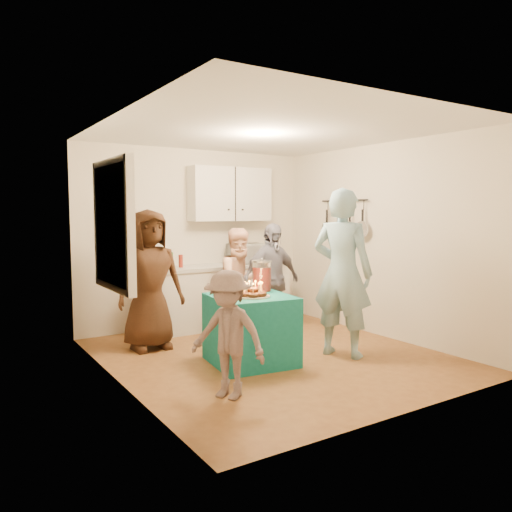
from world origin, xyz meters
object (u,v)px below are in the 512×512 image
woman_back_right (271,280)px  child_near_left (228,334)px  microwave (246,253)px  counter (218,297)px  party_table (251,329)px  woman_back_left (149,280)px  punch_jar (262,277)px  woman_back_center (241,283)px  man_birthday (342,273)px

woman_back_right → child_near_left: 2.34m
microwave → woman_back_right: size_ratio=0.35×
counter → party_table: bearing=-107.2°
counter → woman_back_left: 1.50m
punch_jar → child_near_left: child_near_left is taller
party_table → woman_back_left: (-0.73, 1.17, 0.48)m
child_near_left → woman_back_right: bearing=106.8°
punch_jar → counter: bearing=80.2°
microwave → party_table: microwave is taller
party_table → child_near_left: child_near_left is taller
microwave → woman_back_center: bearing=-122.3°
man_birthday → woman_back_left: man_birthday is taller
man_birthday → microwave: bearing=-26.1°
woman_back_right → child_near_left: size_ratio=1.32×
woman_back_left → party_table: bearing=-57.3°
punch_jar → woman_back_left: 1.40m
woman_back_right → punch_jar: bearing=-133.6°
counter → party_table: counter is taller
microwave → woman_back_center: 1.00m
man_birthday → child_near_left: (-1.78, -0.45, -0.40)m
woman_back_center → child_near_left: size_ratio=1.26×
party_table → woman_back_center: bearing=64.4°
counter → punch_jar: 1.69m
punch_jar → child_near_left: 1.46m
punch_jar → man_birthday: size_ratio=0.17×
woman_back_right → child_near_left: woman_back_right is taller
party_table → man_birthday: (1.05, -0.33, 0.60)m
punch_jar → child_near_left: (-1.01, -0.99, -0.35)m
punch_jar → man_birthday: bearing=-35.1°
woman_back_right → child_near_left: bearing=-136.2°
microwave → punch_jar: size_ratio=1.57×
microwave → man_birthday: bearing=-86.4°
microwave → man_birthday: (-0.00, -2.13, -0.08)m
woman_back_left → woman_back_center: 1.24m
punch_jar → woman_back_center: size_ratio=0.23×
counter → child_near_left: child_near_left is taller
counter → party_table: (-0.56, -1.80, -0.05)m
party_table → punch_jar: punch_jar is taller
woman_back_left → child_near_left: bearing=-89.1°
counter → microwave: (0.49, 0.00, 0.63)m
punch_jar → woman_back_center: 0.87m
punch_jar → woman_back_right: 0.93m
microwave → woman_back_left: (-1.78, -0.63, -0.20)m
woman_back_right → counter: bearing=107.9°
microwave → party_table: 2.19m
microwave → man_birthday: man_birthday is taller
counter → woman_back_center: bearing=-94.9°
man_birthday → woman_back_right: bearing=-18.7°
microwave → child_near_left: 3.17m
child_near_left → punch_jar: bearing=105.1°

